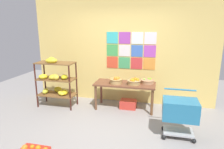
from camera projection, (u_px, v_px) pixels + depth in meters
name	position (u px, v px, depth m)	size (l,w,h in m)	color
ground	(105.00, 131.00, 3.82)	(9.36, 9.36, 0.00)	gray
back_wall_with_art	(122.00, 49.00, 5.09)	(4.78, 0.07, 2.87)	#E1C066
banana_shelf_unit	(56.00, 80.00, 4.89)	(0.94, 0.50, 1.26)	#3F1A14
display_table	(125.00, 87.00, 4.77)	(1.47, 0.60, 0.66)	brown
fruit_basket_back_right	(116.00, 80.00, 4.70)	(0.32, 0.32, 0.18)	tan
fruit_basket_back_left	(147.00, 81.00, 4.72)	(0.33, 0.33, 0.12)	tan
fruit_basket_left	(134.00, 81.00, 4.63)	(0.32, 0.32, 0.16)	tan
produce_crate_under_table	(128.00, 104.00, 4.90)	(0.40, 0.28, 0.21)	red
shopping_cart	(180.00, 111.00, 3.54)	(0.61, 0.48, 0.85)	black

